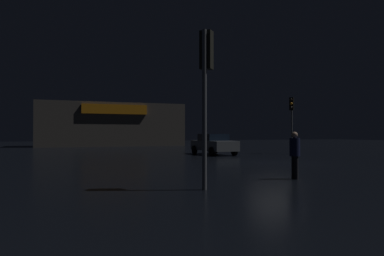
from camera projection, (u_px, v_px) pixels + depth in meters
ground_plane at (273, 163)px, 18.31m from camera, size 120.00×120.00×0.00m
store_building at (111, 125)px, 43.84m from camera, size 17.24×6.27×5.18m
traffic_signal_main at (206, 72)px, 9.63m from camera, size 0.42×0.42×4.30m
traffic_signal_opposite at (292, 112)px, 26.70m from camera, size 0.42×0.42×4.23m
car_near at (213, 144)px, 25.54m from camera, size 2.06×4.54×1.48m
pedestrian at (295, 152)px, 11.74m from camera, size 0.38×0.38×1.56m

